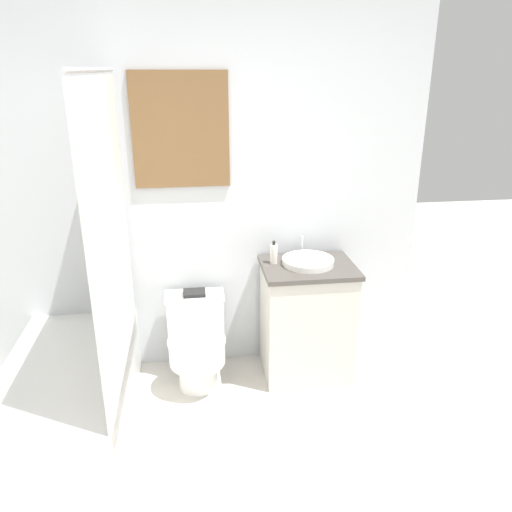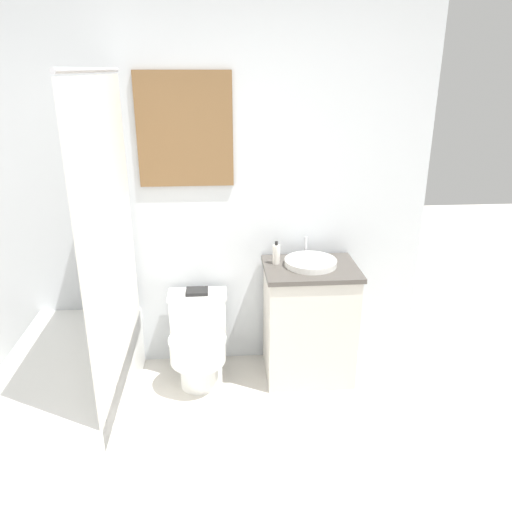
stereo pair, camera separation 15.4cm
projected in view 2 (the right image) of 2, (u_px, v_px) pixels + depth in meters
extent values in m
cube|color=silver|center=(190.00, 188.00, 3.22)|extent=(3.12, 0.05, 2.50)
cube|color=brown|center=(185.00, 130.00, 3.05)|extent=(0.59, 0.02, 0.69)
cube|color=silver|center=(185.00, 130.00, 3.05)|extent=(0.56, 0.01, 0.66)
cube|color=white|center=(69.00, 393.00, 2.90)|extent=(0.68, 1.32, 0.42)
cube|color=silver|center=(111.00, 244.00, 2.60)|extent=(0.01, 1.21, 1.66)
cylinder|color=#B7B7BC|center=(92.00, 70.00, 2.30)|extent=(0.02, 1.21, 0.02)
cylinder|color=white|center=(199.00, 370.00, 3.29)|extent=(0.25, 0.25, 0.22)
cylinder|color=white|center=(198.00, 351.00, 3.19)|extent=(0.36, 0.36, 0.14)
cylinder|color=white|center=(197.00, 340.00, 3.16)|extent=(0.37, 0.37, 0.02)
cube|color=white|center=(198.00, 316.00, 3.36)|extent=(0.37, 0.18, 0.31)
cube|color=white|center=(197.00, 294.00, 3.31)|extent=(0.39, 0.19, 0.02)
cube|color=beige|center=(309.00, 324.00, 3.33)|extent=(0.57, 0.44, 0.76)
cube|color=#4C4742|center=(311.00, 269.00, 3.19)|extent=(0.60, 0.47, 0.03)
cylinder|color=white|center=(311.00, 262.00, 3.19)|extent=(0.33, 0.33, 0.04)
cylinder|color=silver|center=(306.00, 246.00, 3.36)|extent=(0.02, 0.02, 0.13)
cylinder|color=silver|center=(276.00, 254.00, 3.21)|extent=(0.05, 0.05, 0.13)
cylinder|color=black|center=(276.00, 243.00, 3.18)|extent=(0.02, 0.02, 0.02)
cube|color=black|center=(197.00, 291.00, 3.30)|extent=(0.14, 0.12, 0.02)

